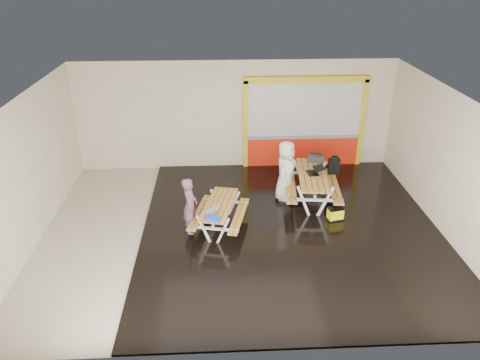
{
  "coord_description": "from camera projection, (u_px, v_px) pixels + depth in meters",
  "views": [
    {
      "loc": [
        -0.54,
        -9.93,
        6.31
      ],
      "look_at": [
        0.0,
        0.9,
        1.0
      ],
      "focal_mm": 34.36,
      "sensor_mm": 36.0,
      "label": 1
    }
  ],
  "objects": [
    {
      "name": "dark_case",
      "position": [
        296.0,
        198.0,
        13.04
      ],
      "size": [
        0.47,
        0.39,
        0.16
      ],
      "primitive_type": "cube",
      "rotation": [
        0.0,
        0.0,
        0.2
      ],
      "color": "black",
      "rests_on": "deck"
    },
    {
      "name": "kiosk",
      "position": [
        304.0,
        125.0,
        14.7
      ],
      "size": [
        3.88,
        0.16,
        3.0
      ],
      "color": "red",
      "rests_on": "room"
    },
    {
      "name": "person_left",
      "position": [
        190.0,
        206.0,
        11.29
      ],
      "size": [
        0.38,
        0.56,
        1.49
      ],
      "primitive_type": "imported",
      "rotation": [
        0.0,
        0.0,
        1.52
      ],
      "color": "#72496A",
      "rests_on": "deck"
    },
    {
      "name": "backpack",
      "position": [
        334.0,
        165.0,
        13.41
      ],
      "size": [
        0.34,
        0.24,
        0.54
      ],
      "color": "black",
      "rests_on": "picnic_table_right"
    },
    {
      "name": "person_right",
      "position": [
        286.0,
        171.0,
        12.8
      ],
      "size": [
        0.84,
        1.0,
        1.74
      ],
      "primitive_type": "imported",
      "rotation": [
        0.0,
        0.0,
        1.16
      ],
      "color": "white",
      "rests_on": "deck"
    },
    {
      "name": "room",
      "position": [
        242.0,
        168.0,
        10.94
      ],
      "size": [
        10.02,
        8.02,
        3.52
      ],
      "color": "beige",
      "rests_on": "ground"
    },
    {
      "name": "laptop_left",
      "position": [
        213.0,
        210.0,
        11.11
      ],
      "size": [
        0.38,
        0.35,
        0.14
      ],
      "color": "silver",
      "rests_on": "picnic_table_left"
    },
    {
      "name": "toolbox",
      "position": [
        316.0,
        158.0,
        13.42
      ],
      "size": [
        0.51,
        0.34,
        0.27
      ],
      "color": "black",
      "rests_on": "picnic_table_right"
    },
    {
      "name": "picnic_table_left",
      "position": [
        219.0,
        210.0,
        11.54
      ],
      "size": [
        1.61,
        2.05,
        0.73
      ],
      "color": "#B17C31",
      "rests_on": "deck"
    },
    {
      "name": "deck",
      "position": [
        290.0,
        228.0,
        11.75
      ],
      "size": [
        7.5,
        7.98,
        0.05
      ],
      "primitive_type": "cube",
      "color": "black",
      "rests_on": "room"
    },
    {
      "name": "blue_pouch",
      "position": [
        213.0,
        218.0,
        10.74
      ],
      "size": [
        0.37,
        0.32,
        0.09
      ],
      "primitive_type": "cube",
      "rotation": [
        0.0,
        0.0,
        -0.37
      ],
      "color": "blue",
      "rests_on": "picnic_table_left"
    },
    {
      "name": "fluke_bag",
      "position": [
        335.0,
        214.0,
        12.04
      ],
      "size": [
        0.45,
        0.35,
        0.35
      ],
      "color": "black",
      "rests_on": "deck"
    },
    {
      "name": "laptop_right",
      "position": [
        315.0,
        171.0,
        12.72
      ],
      "size": [
        0.49,
        0.44,
        0.19
      ],
      "color": "black",
      "rests_on": "picnic_table_right"
    },
    {
      "name": "picnic_table_right",
      "position": [
        312.0,
        181.0,
        12.8
      ],
      "size": [
        1.7,
        2.34,
        0.88
      ],
      "color": "#B17C31",
      "rests_on": "deck"
    }
  ]
}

